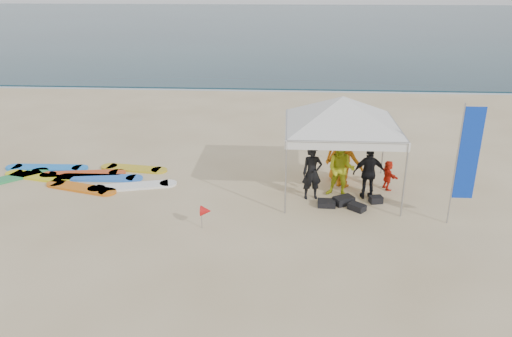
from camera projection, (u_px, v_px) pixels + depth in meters
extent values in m
plane|color=beige|center=(204.00, 254.00, 11.81)|extent=(120.00, 120.00, 0.00)
cube|color=#0C2633|center=(275.00, 22.00, 67.56)|extent=(160.00, 84.00, 0.08)
cube|color=silver|center=(255.00, 89.00, 28.73)|extent=(160.00, 1.20, 0.01)
imported|color=black|center=(312.00, 173.00, 14.50)|extent=(0.65, 0.49, 1.60)
imported|color=#B6C31B|center=(341.00, 169.00, 14.62)|extent=(0.96, 0.83, 1.71)
imported|color=#CA6B11|center=(345.00, 158.00, 15.30)|extent=(1.39, 1.19, 1.86)
imported|color=black|center=(369.00, 173.00, 14.51)|extent=(0.96, 0.45, 1.59)
imported|color=orange|center=(339.00, 155.00, 15.86)|extent=(0.88, 0.64, 1.67)
imported|color=red|center=(388.00, 175.00, 15.24)|extent=(0.49, 0.90, 0.93)
cylinder|color=#A5A5A8|center=(286.00, 141.00, 16.42)|extent=(0.05, 0.05, 2.11)
cylinder|color=#A5A5A8|center=(384.00, 143.00, 16.24)|extent=(0.05, 0.05, 2.11)
cylinder|color=#A5A5A8|center=(286.00, 178.00, 13.48)|extent=(0.05, 0.05, 2.11)
cylinder|color=#A5A5A8|center=(405.00, 181.00, 13.29)|extent=(0.05, 0.05, 2.11)
cube|color=white|center=(347.00, 146.00, 13.04)|extent=(3.27, 0.02, 0.24)
cube|color=white|center=(337.00, 114.00, 15.99)|extent=(3.27, 0.02, 0.24)
cube|color=white|center=(287.00, 128.00, 14.61)|extent=(0.02, 3.27, 0.24)
cube|color=white|center=(396.00, 130.00, 14.42)|extent=(0.02, 3.27, 0.24)
pyramid|color=white|center=(343.00, 96.00, 14.16)|extent=(4.48, 4.48, 0.85)
cylinder|color=#A5A5A8|center=(456.00, 166.00, 12.71)|extent=(0.04, 0.04, 3.28)
cube|color=#0C36C0|center=(469.00, 154.00, 12.57)|extent=(0.52, 0.03, 2.44)
cylinder|color=#A5A5A8|center=(202.00, 218.00, 12.94)|extent=(0.02, 0.02, 0.60)
cone|color=red|center=(206.00, 211.00, 12.86)|extent=(0.28, 0.28, 0.28)
cube|color=black|center=(344.00, 200.00, 14.36)|extent=(0.67, 0.59, 0.22)
cube|color=black|center=(357.00, 207.00, 14.00)|extent=(0.54, 0.53, 0.18)
cube|color=black|center=(326.00, 203.00, 14.26)|extent=(0.51, 0.42, 0.16)
cube|color=black|center=(376.00, 200.00, 14.45)|extent=(0.41, 0.34, 0.20)
cube|color=gold|center=(134.00, 169.00, 16.92)|extent=(1.86, 0.77, 0.07)
cube|color=white|center=(133.00, 186.00, 15.51)|extent=(2.24, 1.07, 0.07)
cube|color=#28934D|center=(14.00, 177.00, 16.18)|extent=(1.55, 1.54, 0.07)
cube|color=#1B7DEC|center=(47.00, 168.00, 16.99)|extent=(2.30, 0.59, 0.07)
cube|color=orange|center=(81.00, 188.00, 15.39)|extent=(2.00, 1.05, 0.07)
cube|color=#D74619|center=(83.00, 174.00, 16.46)|extent=(2.28, 0.87, 0.07)
cube|color=blue|center=(100.00, 178.00, 16.16)|extent=(2.26, 0.58, 0.07)
cube|color=yellow|center=(38.00, 176.00, 16.26)|extent=(1.97, 0.98, 0.07)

